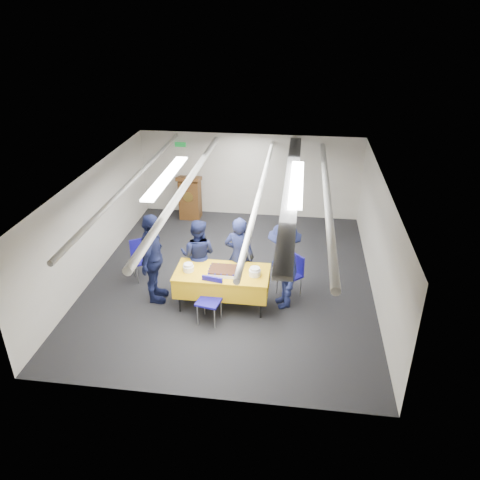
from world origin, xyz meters
name	(u,v)px	position (x,y,z in m)	size (l,w,h in m)	color
ground	(231,278)	(0.00, 0.00, 0.00)	(7.00, 7.00, 0.00)	black
room_shell	(238,194)	(0.09, 0.41, 1.81)	(6.00, 7.00, 2.30)	beige
serving_table	(222,281)	(-0.02, -1.03, 0.56)	(1.82, 0.89, 0.77)	black
sheet_cake	(223,271)	(0.00, -1.07, 0.82)	(0.54, 0.42, 0.09)	white
plate_stack_left	(188,268)	(-0.67, -1.08, 0.84)	(0.21, 0.21, 0.16)	white
plate_stack_right	(255,272)	(0.62, -1.08, 0.85)	(0.23, 0.23, 0.17)	white
podium	(190,197)	(-1.60, 3.05, 0.61)	(0.62, 0.53, 1.25)	brown
chair_near	(211,295)	(-0.16, -1.50, 0.53)	(0.49, 0.49, 0.87)	gray
chair_right	(293,271)	(1.33, -0.41, 0.53)	(0.59, 0.59, 0.87)	gray
chair_left	(141,255)	(-1.95, -0.17, 0.53)	(0.58, 0.58, 0.87)	gray
sailor_a	(239,256)	(0.25, -0.52, 0.85)	(0.62, 0.40, 1.69)	black
sailor_b	(198,255)	(-0.62, -0.46, 0.78)	(0.76, 0.59, 1.56)	black
sailor_c	(153,259)	(-1.40, -1.00, 0.93)	(1.09, 0.46, 1.87)	black
sailor_d	(283,267)	(1.14, -0.86, 0.87)	(1.13, 0.65, 1.75)	black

